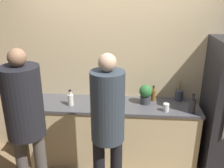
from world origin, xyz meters
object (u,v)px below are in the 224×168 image
object	(u,v)px
person_center	(107,122)
bottle_dark	(192,105)
cup_white	(166,107)
bottle_amber	(153,95)
utensil_crock	(179,95)
person_left	(25,114)
potted_plant	(146,94)
fruit_bowl	(112,98)
bottle_clear	(70,99)

from	to	relation	value
person_center	bottle_dark	xyz separation A→B (m)	(0.98, 0.57, -0.06)
bottle_dark	cup_white	distance (m)	0.31
bottle_dark	bottle_amber	bearing A→B (deg)	144.00
person_center	utensil_crock	xyz separation A→B (m)	(0.89, 0.94, -0.08)
person_left	utensil_crock	distance (m)	1.99
person_center	potted_plant	bearing A→B (deg)	61.68
potted_plant	cup_white	bearing A→B (deg)	-40.15
bottle_dark	bottle_amber	distance (m)	0.55
fruit_bowl	bottle_amber	distance (m)	0.55
potted_plant	bottle_clear	bearing A→B (deg)	-172.52
bottle_clear	potted_plant	world-z (taller)	potted_plant
bottle_amber	potted_plant	size ratio (longest dim) A/B	0.81
fruit_bowl	bottle_dark	xyz separation A→B (m)	(1.00, -0.29, 0.06)
utensil_crock	fruit_bowl	bearing A→B (deg)	-175.20
person_left	bottle_clear	bearing A→B (deg)	64.46
person_center	bottle_dark	world-z (taller)	person_center
utensil_crock	potted_plant	world-z (taller)	utensil_crock
person_left	bottle_clear	world-z (taller)	person_left
person_left	fruit_bowl	bearing A→B (deg)	45.29
person_center	bottle_clear	xyz separation A→B (m)	(-0.55, 0.67, -0.07)
person_left	person_center	xyz separation A→B (m)	(0.86, -0.00, -0.05)
fruit_bowl	cup_white	distance (m)	0.74
person_center	utensil_crock	world-z (taller)	person_center
utensil_crock	potted_plant	size ratio (longest dim) A/B	1.04
cup_white	bottle_clear	bearing A→B (deg)	176.28
bottle_dark	bottle_clear	xyz separation A→B (m)	(-1.53, 0.09, -0.01)
utensil_crock	bottle_amber	distance (m)	0.35
cup_white	potted_plant	world-z (taller)	potted_plant
person_center	potted_plant	distance (m)	0.90
person_center	bottle_amber	bearing A→B (deg)	59.05
person_left	cup_white	xyz separation A→B (m)	(1.54, 0.59, -0.16)
bottle_dark	potted_plant	size ratio (longest dim) A/B	0.95
bottle_amber	cup_white	distance (m)	0.34
utensil_crock	bottle_dark	xyz separation A→B (m)	(0.10, -0.36, 0.02)
fruit_bowl	bottle_dark	world-z (taller)	bottle_dark
person_left	bottle_amber	xyz separation A→B (m)	(1.40, 0.90, -0.12)
person_left	utensil_crock	size ratio (longest dim) A/B	6.62
bottle_clear	person_left	bearing A→B (deg)	-115.54
person_left	bottle_dark	distance (m)	1.94
utensil_crock	bottle_clear	xyz separation A→B (m)	(-1.43, -0.27, 0.01)
bottle_clear	fruit_bowl	bearing A→B (deg)	19.87
person_center	fruit_bowl	distance (m)	0.87
utensil_crock	bottle_dark	distance (m)	0.38
person_left	utensil_crock	world-z (taller)	person_left
fruit_bowl	bottle_dark	distance (m)	1.04
person_left	bottle_amber	distance (m)	1.67
utensil_crock	cup_white	world-z (taller)	utensil_crock
utensil_crock	potted_plant	distance (m)	0.48
bottle_dark	utensil_crock	bearing A→B (deg)	105.07
fruit_bowl	potted_plant	world-z (taller)	potted_plant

